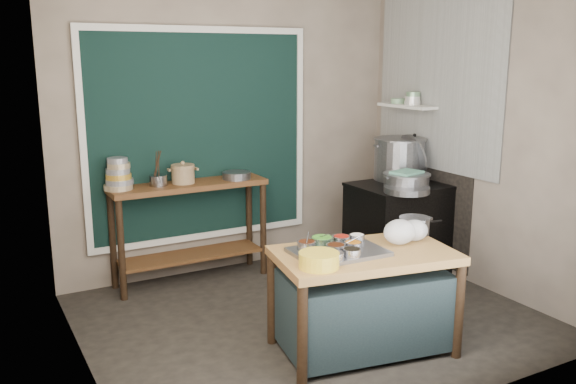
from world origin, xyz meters
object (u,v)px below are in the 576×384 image
utensil_cup (158,180)px  ceramic_crock (183,175)px  back_counter (190,232)px  saucepan (415,226)px  yellow_basin (319,260)px  prep_table (363,301)px  stove_block (400,229)px  steamer (406,181)px  condiment_tray (338,252)px  stock_pot (399,159)px

utensil_cup → ceramic_crock: 0.24m
back_counter → ceramic_crock: (-0.05, 0.01, 0.55)m
saucepan → ceramic_crock: bearing=130.4°
yellow_basin → prep_table: bearing=15.8°
stove_block → steamer: 0.57m
saucepan → ceramic_crock: 2.17m
stove_block → prep_table: bearing=-137.3°
ceramic_crock → steamer: ceramic_crock is taller
condiment_tray → stock_pot: stock_pot is taller
stove_block → steamer: (-0.10, -0.18, 0.53)m
condiment_tray → prep_table: bearing=-13.9°
condiment_tray → steamer: steamer is taller
saucepan → steamer: steamer is taller
yellow_basin → saucepan: 1.08m
stove_block → ceramic_crock: 2.17m
steamer → saucepan: bearing=-125.9°
saucepan → ceramic_crock: ceramic_crock is taller
utensil_cup → ceramic_crock: bearing=-0.5°
prep_table → ceramic_crock: size_ratio=5.52×
prep_table → back_counter: (-0.60, 1.93, 0.10)m
condiment_tray → saucepan: (0.78, 0.12, 0.05)m
yellow_basin → stove_block: bearing=37.1°
ceramic_crock → steamer: 2.07m
prep_table → steamer: size_ratio=2.76×
condiment_tray → ceramic_crock: size_ratio=2.76×
stock_pot → condiment_tray: bearing=-140.0°
stove_block → yellow_basin: yellow_basin is taller
stock_pot → steamer: (-0.21, -0.38, -0.14)m
stove_block → stock_pot: stock_pot is taller
back_counter → ceramic_crock: 0.55m
utensil_cup → ceramic_crock: ceramic_crock is taller
yellow_basin → stock_pot: size_ratio=0.50×
yellow_basin → ceramic_crock: 2.09m
prep_table → yellow_basin: size_ratio=4.72×
stove_block → stock_pot: bearing=58.8°
saucepan → ceramic_crock: size_ratio=1.08×
ceramic_crock → back_counter: bearing=-11.7°
ceramic_crock → stock_pot: (2.06, -0.54, 0.06)m
back_counter → stock_pot: stock_pot is taller
steamer → prep_table: bearing=-139.9°
yellow_basin → saucepan: size_ratio=1.08×
utensil_cup → saucepan: bearing=-50.5°
stove_block → utensil_cup: (-2.18, 0.74, 0.57)m
stove_block → steamer: size_ratio=1.99×
ceramic_crock → yellow_basin: bearing=-84.8°
back_counter → condiment_tray: (0.41, -1.88, 0.29)m
prep_table → saucepan: size_ratio=5.12×
yellow_basin → steamer: size_ratio=0.59×
utensil_cup → stock_pot: 2.36m
steamer → stove_block: bearing=62.7°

